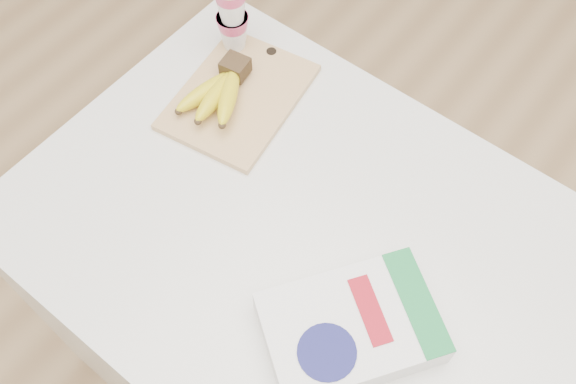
% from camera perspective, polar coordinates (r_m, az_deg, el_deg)
% --- Properties ---
extents(table, '(1.07, 0.72, 0.81)m').
position_cam_1_polar(table, '(1.44, 2.61, -12.06)').
color(table, white).
rests_on(table, ground).
extents(cutting_board, '(0.25, 0.31, 0.01)m').
position_cam_1_polar(cutting_board, '(1.24, -4.39, 8.44)').
color(cutting_board, tan).
rests_on(cutting_board, table).
extents(bananas, '(0.12, 0.17, 0.06)m').
position_cam_1_polar(bananas, '(1.21, -6.12, 8.96)').
color(bananas, '#382816').
rests_on(bananas, cutting_board).
extents(yogurt_stack, '(0.07, 0.07, 0.15)m').
position_cam_1_polar(yogurt_stack, '(1.26, -5.00, 15.39)').
color(yogurt_stack, white).
rests_on(yogurt_stack, cutting_board).
extents(cereal_box, '(0.29, 0.31, 0.06)m').
position_cam_1_polar(cereal_box, '(0.99, 5.60, -11.92)').
color(cereal_box, white).
rests_on(cereal_box, table).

